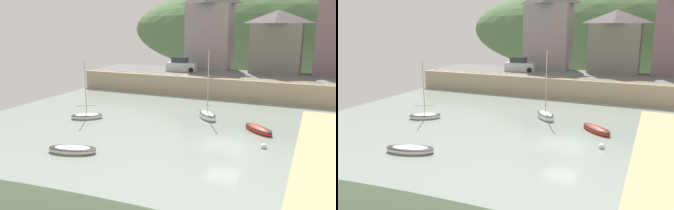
{
  "view_description": "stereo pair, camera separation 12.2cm",
  "coord_description": "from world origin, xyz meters",
  "views": [
    {
      "loc": [
        6.04,
        -24.56,
        8.9
      ],
      "look_at": [
        -6.21,
        3.74,
        1.68
      ],
      "focal_mm": 37.41,
      "sensor_mm": 36.0,
      "label": 1
    },
    {
      "loc": [
        6.15,
        -24.51,
        8.9
      ],
      "look_at": [
        -6.21,
        3.74,
        1.68
      ],
      "focal_mm": 37.41,
      "sensor_mm": 36.0,
      "label": 2
    }
  ],
  "objects": [
    {
      "name": "sailboat_far_left",
      "position": [
        1.85,
        4.21,
        0.22
      ],
      "size": [
        3.15,
        3.02,
        0.69
      ],
      "rotation": [
        0.0,
        0.0,
        -0.74
      ],
      "color": "#A82718",
      "rests_on": "ground"
    },
    {
      "name": "waterfront_building_left",
      "position": [
        -8.87,
        25.2,
        8.3
      ],
      "size": [
        6.61,
        4.56,
        11.58
      ],
      "color": "gray",
      "rests_on": "ground"
    },
    {
      "name": "sailboat_blue_trim",
      "position": [
        -9.4,
        -5.87,
        0.2
      ],
      "size": [
        3.76,
        2.29,
        0.63
      ],
      "rotation": [
        0.0,
        0.0,
        0.28
      ],
      "color": "silver",
      "rests_on": "ground"
    },
    {
      "name": "motorboat_with_cabin",
      "position": [
        -3.33,
        6.54,
        0.32
      ],
      "size": [
        2.76,
        2.93,
        6.71
      ],
      "rotation": [
        0.0,
        0.0,
        -0.86
      ],
      "color": "white",
      "rests_on": "ground"
    },
    {
      "name": "waterfront_building_centre",
      "position": [
        0.53,
        25.2,
        6.6
      ],
      "size": [
        6.77,
        5.73,
        8.26
      ],
      "color": "slate",
      "rests_on": "ground"
    },
    {
      "name": "ground",
      "position": [
        1.4,
        -9.56,
        0.16
      ],
      "size": [
        48.0,
        41.0,
        0.61
      ],
      "color": "gray"
    },
    {
      "name": "dinghy_open_wooden",
      "position": [
        -13.95,
        2.05,
        0.24
      ],
      "size": [
        3.23,
        2.73,
        5.6
      ],
      "rotation": [
        0.0,
        0.0,
        0.57
      ],
      "color": "white",
      "rests_on": "ground"
    },
    {
      "name": "parked_car_near_slipway",
      "position": [
        -11.54,
        20.7,
        3.2
      ],
      "size": [
        4.27,
        2.17,
        1.95
      ],
      "rotation": [
        0.0,
        0.0,
        0.12
      ],
      "color": "#B4BBC2",
      "rests_on": "ground"
    },
    {
      "name": "quay_seawall",
      "position": [
        0.0,
        17.5,
        1.36
      ],
      "size": [
        48.0,
        9.4,
        2.4
      ],
      "color": "tan",
      "rests_on": "ground"
    },
    {
      "name": "mooring_buoy",
      "position": [
        2.87,
        0.37,
        0.13
      ],
      "size": [
        0.44,
        0.44,
        0.44
      ],
      "color": "silver",
      "rests_on": "ground"
    },
    {
      "name": "hillside_backdrop",
      "position": [
        4.57,
        55.2,
        7.56
      ],
      "size": [
        80.0,
        44.0,
        21.6
      ],
      "color": "#4E7144",
      "rests_on": "ground"
    }
  ]
}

